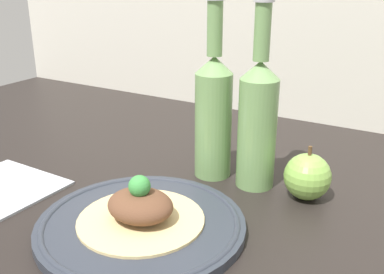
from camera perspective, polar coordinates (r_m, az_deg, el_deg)
name	(u,v)px	position (r cm, az deg, el deg)	size (l,w,h in cm)	color
ground_plane	(195,237)	(64.45, 0.38, -12.56)	(180.00, 110.00, 4.00)	black
plate	(141,224)	(62.22, -6.47, -10.94)	(28.29, 28.29, 1.59)	#2D333D
plated_food	(140,208)	(60.99, -6.56, -8.99)	(17.18, 17.18, 6.72)	#D6BC7F
cider_bottle_left	(213,111)	(73.76, 2.74, 3.30)	(6.14, 6.14, 30.02)	#729E5B
cider_bottle_right	(258,119)	(70.66, 8.34, 2.31)	(6.14, 6.14, 30.02)	#729E5B
apple	(307,177)	(70.75, 14.44, -4.89)	(7.18, 7.18, 8.55)	#84B74C
napkin	(3,186)	(78.82, -22.91, -5.79)	(17.53, 15.25, 0.80)	#B7BCC6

